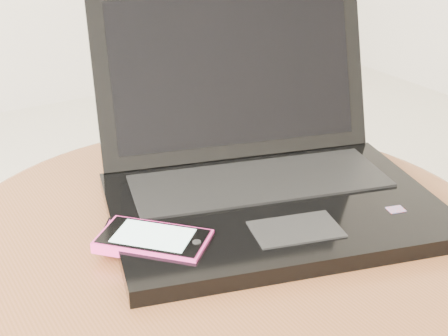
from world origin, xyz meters
TOP-DOWN VIEW (x-y plane):
  - table at (0.04, -0.08)m, footprint 0.68×0.68m
  - laptop at (0.12, -0.04)m, footprint 0.47×0.44m
  - phone_black at (-0.03, -0.05)m, footprint 0.14×0.13m
  - phone_pink at (-0.05, -0.09)m, footprint 0.13×0.13m

SIDE VIEW (x-z plane):
  - table at x=0.04m, z-range 0.15..0.69m
  - phone_black at x=-0.03m, z-range 0.54..0.55m
  - phone_pink at x=-0.05m, z-range 0.55..0.56m
  - laptop at x=0.12m, z-range 0.46..0.71m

